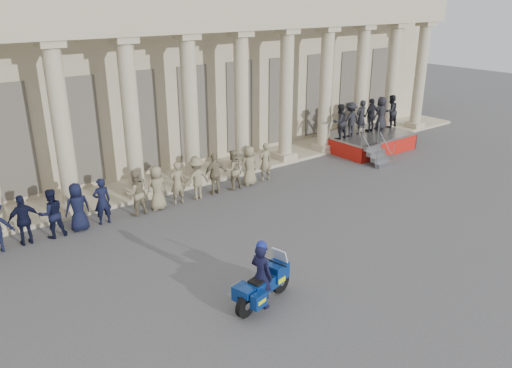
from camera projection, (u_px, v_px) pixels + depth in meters
The scene contains 6 objects.
ground at pixel (293, 268), 14.99m from camera, with size 90.00×90.00×0.00m, color #444446.
building at pixel (96, 64), 24.35m from camera, with size 40.00×12.50×9.00m.
officer_rank at pixel (16, 222), 16.00m from camera, with size 20.39×0.65×1.72m.
reviewing_stand at pixel (367, 122), 26.03m from camera, with size 4.86×4.11×2.64m.
motorcycle at pixel (264, 284), 13.06m from camera, with size 2.08×1.05×1.35m.
rider at pixel (261, 274), 12.85m from camera, with size 0.57×0.74×1.90m.
Camera 1 is at (-8.84, -9.76, 7.66)m, focal length 35.00 mm.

